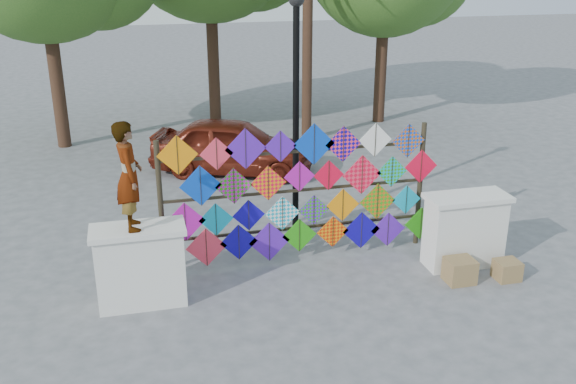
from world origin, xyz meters
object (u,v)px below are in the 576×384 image
object	(u,v)px
vendor_woman	(129,176)
lamppost	(296,92)
sedan	(233,146)
kite_rack	(301,194)

from	to	relation	value
vendor_woman	lamppost	xyz separation A→B (m)	(3.05, 2.20, 0.60)
vendor_woman	lamppost	bearing A→B (deg)	-57.47
vendor_woman	sedan	distance (m)	6.49
vendor_woman	lamppost	size ratio (longest dim) A/B	0.36
vendor_woman	sedan	bearing A→B (deg)	-25.89
kite_rack	lamppost	size ratio (longest dim) A/B	1.11
kite_rack	sedan	xyz separation A→B (m)	(-0.38, 4.92, -0.54)
vendor_woman	sedan	size ratio (longest dim) A/B	0.41
vendor_woman	kite_rack	bearing A→B (deg)	-75.03
vendor_woman	lamppost	distance (m)	3.81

